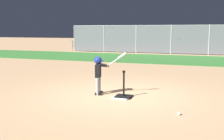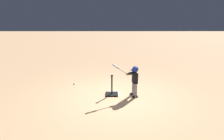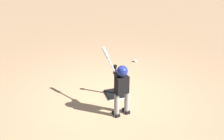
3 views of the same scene
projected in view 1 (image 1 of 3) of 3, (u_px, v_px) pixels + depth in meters
ground_plane at (119, 95)px, 7.20m from camera, size 90.00×90.00×0.00m
grass_outfield_strip at (164, 59)px, 16.11m from camera, size 56.00×5.39×0.02m
backstop_fence at (171, 39)px, 19.33m from camera, size 15.94×0.08×2.15m
home_plate at (122, 97)px, 6.92m from camera, size 0.51×0.51×0.02m
batting_tee at (124, 94)px, 6.95m from camera, size 0.43×0.39×0.72m
batter_child at (99, 70)px, 7.20m from camera, size 0.87×0.36×1.18m
baseball at (179, 113)px, 5.50m from camera, size 0.07×0.07×0.07m
bleachers_right_center at (94, 45)px, 22.53m from camera, size 3.54×1.98×0.95m
bleachers_left_center at (196, 45)px, 20.07m from camera, size 3.05×2.71×1.21m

